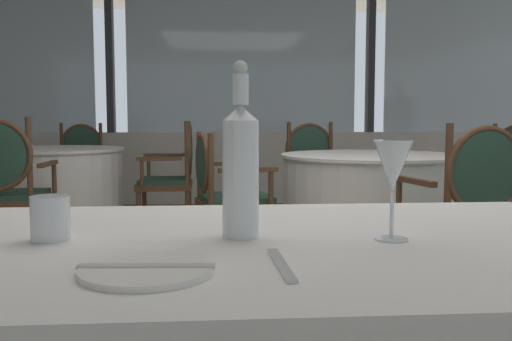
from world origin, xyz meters
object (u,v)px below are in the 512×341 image
object	(u,v)px
side_plate	(147,270)
dining_chair_0_2	(224,190)
water_bottle	(241,167)
dining_chair_0_3	(468,204)
dining_chair_1_1	(79,162)
dining_chair_1_3	(4,182)
dining_chair_0_1	(314,169)
water_tumbler	(50,218)
dining_chair_0_0	(499,177)
dining_chair_1_0	(175,169)
wine_glass	(393,168)

from	to	relation	value
side_plate	dining_chair_0_2	xyz separation A→B (m)	(0.16, 2.68, -0.22)
water_bottle	dining_chair_0_3	world-z (taller)	water_bottle
dining_chair_1_1	dining_chair_1_3	size ratio (longest dim) A/B	0.95
dining_chair_0_1	dining_chair_1_3	bearing A→B (deg)	-75.75
water_tumbler	dining_chair_0_0	xyz separation A→B (m)	(2.42, 2.85, -0.23)
water_bottle	dining_chair_1_0	bearing A→B (deg)	96.13
water_tumbler	dining_chair_0_3	world-z (taller)	dining_chair_0_3
water_tumbler	dining_chair_1_0	bearing A→B (deg)	90.36
wine_glass	dining_chair_0_3	bearing A→B (deg)	60.31
dining_chair_0_1	dining_chair_0_2	bearing A→B (deg)	-44.65
dining_chair_1_3	water_bottle	bearing A→B (deg)	-151.76
dining_chair_0_1	dining_chair_1_1	xyz separation A→B (m)	(-2.26, 1.01, 0.00)
side_plate	dining_chair_1_0	bearing A→B (deg)	93.49
dining_chair_0_3	dining_chair_1_0	world-z (taller)	dining_chair_1_0
water_bottle	dining_chair_0_0	xyz separation A→B (m)	(2.06, 2.85, -0.33)
water_tumbler	dining_chair_0_2	world-z (taller)	dining_chair_0_2
side_plate	dining_chair_1_0	world-z (taller)	dining_chair_1_0
dining_chair_0_1	wine_glass	bearing A→B (deg)	-19.47
dining_chair_1_0	dining_chair_1_3	xyz separation A→B (m)	(-1.03, -1.06, 0.02)
water_tumbler	dining_chair_0_1	size ratio (longest dim) A/B	0.09
side_plate	dining_chair_0_3	distance (m)	2.33
wine_glass	dining_chair_0_2	bearing A→B (deg)	96.62
side_plate	water_bottle	world-z (taller)	water_bottle
dining_chair_1_1	dining_chair_1_3	world-z (taller)	dining_chair_1_3
dining_chair_0_1	dining_chair_1_1	world-z (taller)	dining_chair_0_1
water_bottle	dining_chair_1_3	world-z (taller)	water_bottle
side_plate	water_tumbler	xyz separation A→B (m)	(-0.21, 0.25, 0.04)
dining_chair_0_2	dining_chair_0_3	world-z (taller)	dining_chair_0_3
dining_chair_0_2	dining_chair_0_3	bearing A→B (deg)	-45.31
wine_glass	water_tumbler	distance (m)	0.67
side_plate	dining_chair_0_0	size ratio (longest dim) A/B	0.21
side_plate	dining_chair_0_1	distance (m)	4.05
wine_glass	water_tumbler	bearing A→B (deg)	175.47
dining_chair_0_1	dining_chair_1_0	world-z (taller)	dining_chair_1_0
wine_glass	side_plate	bearing A→B (deg)	-155.89
water_bottle	dining_chair_1_3	distance (m)	2.98
side_plate	dining_chair_0_1	size ratio (longest dim) A/B	0.21
water_bottle	side_plate	bearing A→B (deg)	-121.69
wine_glass	dining_chair_0_3	world-z (taller)	dining_chair_0_3
side_plate	dining_chair_1_1	xyz separation A→B (m)	(-1.29, 4.93, -0.20)
side_plate	dining_chair_0_2	size ratio (longest dim) A/B	0.22
dining_chair_0_3	dining_chair_0_2	bearing A→B (deg)	44.69
water_tumbler	dining_chair_1_1	xyz separation A→B (m)	(-1.08, 4.68, -0.23)
dining_chair_0_0	dining_chair_0_2	distance (m)	2.10
dining_chair_0_1	dining_chair_0_3	bearing A→B (deg)	0.00
dining_chair_0_3	dining_chair_0_0	bearing A→B (deg)	-44.88
dining_chair_0_3	dining_chair_1_1	size ratio (longest dim) A/B	1.01
dining_chair_1_0	dining_chair_0_3	bearing A→B (deg)	127.92
dining_chair_1_3	dining_chair_0_1	bearing A→B (deg)	-64.85
water_bottle	dining_chair_0_0	world-z (taller)	water_bottle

